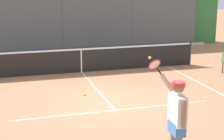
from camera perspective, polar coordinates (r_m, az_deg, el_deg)
ground_plane at (r=11.44m, az=-0.51°, el=-5.05°), size 60.00×60.00×0.00m
court_line_markings at (r=10.55m, az=0.99°, el=-6.70°), size 7.64×8.57×0.01m
fence_backdrop at (r=19.94m, az=-7.85°, el=7.14°), size 18.11×1.37×2.99m
tennis_net at (r=15.07m, az=-4.72°, el=1.50°), size 9.81×0.09×1.07m
tennis_player at (r=7.49m, az=9.84°, el=-7.04°), size 0.43×1.46×2.07m
tennis_ball_by_sideline at (r=12.17m, az=-4.21°, el=-3.75°), size 0.07×0.07×0.07m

